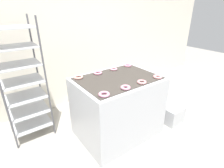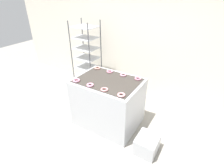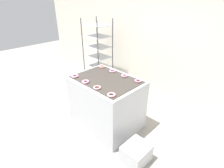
{
  "view_description": "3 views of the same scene",
  "coord_description": "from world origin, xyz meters",
  "px_view_note": "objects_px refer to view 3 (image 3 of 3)",
  "views": [
    {
      "loc": [
        -1.45,
        -1.13,
        1.94
      ],
      "look_at": [
        0.0,
        0.85,
        0.82
      ],
      "focal_mm": 28.0,
      "sensor_mm": 36.0,
      "label": 1
    },
    {
      "loc": [
        1.54,
        -1.68,
        2.47
      ],
      "look_at": [
        0.0,
        0.85,
        0.82
      ],
      "focal_mm": 28.0,
      "sensor_mm": 36.0,
      "label": 2
    },
    {
      "loc": [
        2.01,
        -1.19,
        2.3
      ],
      "look_at": [
        0.0,
        0.85,
        0.82
      ],
      "focal_mm": 28.0,
      "sensor_mm": 36.0,
      "label": 3
    }
  ],
  "objects_px": {
    "donut_near_midright": "(97,88)",
    "donut_far_midleft": "(112,71)",
    "baking_rack_cart": "(98,57)",
    "donut_far_left": "(102,66)",
    "donut_far_midright": "(124,76)",
    "donut_near_left": "(75,76)",
    "donut_far_right": "(138,81)",
    "glaze_bin": "(136,154)",
    "donut_near_right": "(111,95)",
    "donut_near_midleft": "(85,82)",
    "fryer_machine": "(106,102)"
  },
  "relations": [
    {
      "from": "donut_near_midleft",
      "to": "baking_rack_cart",
      "type": "bearing_deg",
      "value": 130.8
    },
    {
      "from": "baking_rack_cart",
      "to": "glaze_bin",
      "type": "bearing_deg",
      "value": -27.94
    },
    {
      "from": "baking_rack_cart",
      "to": "donut_near_midright",
      "type": "distance_m",
      "value": 1.71
    },
    {
      "from": "donut_far_left",
      "to": "baking_rack_cart",
      "type": "bearing_deg",
      "value": 144.6
    },
    {
      "from": "baking_rack_cart",
      "to": "donut_far_left",
      "type": "bearing_deg",
      "value": -35.4
    },
    {
      "from": "glaze_bin",
      "to": "donut_far_midleft",
      "type": "bearing_deg",
      "value": 150.88
    },
    {
      "from": "fryer_machine",
      "to": "donut_far_left",
      "type": "height_order",
      "value": "donut_far_left"
    },
    {
      "from": "fryer_machine",
      "to": "donut_near_right",
      "type": "bearing_deg",
      "value": -35.73
    },
    {
      "from": "donut_near_midleft",
      "to": "donut_far_midright",
      "type": "relative_size",
      "value": 1.01
    },
    {
      "from": "donut_near_midright",
      "to": "donut_near_left",
      "type": "bearing_deg",
      "value": 179.82
    },
    {
      "from": "donut_near_midleft",
      "to": "donut_far_right",
      "type": "height_order",
      "value": "donut_near_midleft"
    },
    {
      "from": "donut_near_left",
      "to": "donut_near_midleft",
      "type": "relative_size",
      "value": 1.06
    },
    {
      "from": "donut_far_left",
      "to": "donut_far_midleft",
      "type": "xyz_separation_m",
      "value": [
        0.32,
        -0.02,
        0.0
      ]
    },
    {
      "from": "donut_far_left",
      "to": "donut_far_midleft",
      "type": "distance_m",
      "value": 0.32
    },
    {
      "from": "donut_far_left",
      "to": "donut_far_midright",
      "type": "xyz_separation_m",
      "value": [
        0.62,
        -0.02,
        0.0
      ]
    },
    {
      "from": "donut_near_midright",
      "to": "donut_far_left",
      "type": "distance_m",
      "value": 0.9
    },
    {
      "from": "donut_near_right",
      "to": "donut_far_midright",
      "type": "relative_size",
      "value": 1.03
    },
    {
      "from": "glaze_bin",
      "to": "donut_near_right",
      "type": "xyz_separation_m",
      "value": [
        -0.5,
        -0.03,
        0.84
      ]
    },
    {
      "from": "donut_near_midright",
      "to": "donut_far_midright",
      "type": "height_order",
      "value": "same"
    },
    {
      "from": "donut_near_midright",
      "to": "donut_near_right",
      "type": "relative_size",
      "value": 0.99
    },
    {
      "from": "baking_rack_cart",
      "to": "donut_near_left",
      "type": "height_order",
      "value": "baking_rack_cart"
    },
    {
      "from": "donut_near_left",
      "to": "donut_far_right",
      "type": "xyz_separation_m",
      "value": [
        0.92,
        0.65,
        -0.0
      ]
    },
    {
      "from": "donut_far_midleft",
      "to": "fryer_machine",
      "type": "bearing_deg",
      "value": -64.34
    },
    {
      "from": "baking_rack_cart",
      "to": "glaze_bin",
      "type": "xyz_separation_m",
      "value": [
        2.1,
        -1.11,
        -0.78
      ]
    },
    {
      "from": "donut_near_right",
      "to": "donut_far_right",
      "type": "relative_size",
      "value": 1.04
    },
    {
      "from": "donut_near_midright",
      "to": "glaze_bin",
      "type": "bearing_deg",
      "value": 1.77
    },
    {
      "from": "donut_near_left",
      "to": "donut_near_right",
      "type": "relative_size",
      "value": 1.05
    },
    {
      "from": "donut_near_right",
      "to": "donut_far_left",
      "type": "height_order",
      "value": "donut_near_right"
    },
    {
      "from": "donut_near_midright",
      "to": "donut_far_left",
      "type": "bearing_deg",
      "value": 132.66
    },
    {
      "from": "donut_near_left",
      "to": "donut_far_right",
      "type": "bearing_deg",
      "value": 35.0
    },
    {
      "from": "donut_near_left",
      "to": "donut_far_right",
      "type": "relative_size",
      "value": 1.09
    },
    {
      "from": "donut_near_midleft",
      "to": "donut_near_midright",
      "type": "distance_m",
      "value": 0.29
    },
    {
      "from": "donut_far_left",
      "to": "donut_far_right",
      "type": "height_order",
      "value": "same"
    },
    {
      "from": "donut_near_midright",
      "to": "donut_far_right",
      "type": "bearing_deg",
      "value": 64.19
    },
    {
      "from": "donut_far_midleft",
      "to": "donut_far_left",
      "type": "bearing_deg",
      "value": 176.74
    },
    {
      "from": "donut_near_left",
      "to": "donut_far_midleft",
      "type": "bearing_deg",
      "value": 64.0
    },
    {
      "from": "donut_near_left",
      "to": "donut_near_right",
      "type": "distance_m",
      "value": 0.93
    },
    {
      "from": "donut_far_left",
      "to": "donut_far_midright",
      "type": "relative_size",
      "value": 1.07
    },
    {
      "from": "donut_far_left",
      "to": "donut_near_left",
      "type": "bearing_deg",
      "value": -89.84
    },
    {
      "from": "baking_rack_cart",
      "to": "glaze_bin",
      "type": "relative_size",
      "value": 4.59
    },
    {
      "from": "donut_near_midright",
      "to": "donut_far_left",
      "type": "relative_size",
      "value": 0.95
    },
    {
      "from": "glaze_bin",
      "to": "donut_near_midleft",
      "type": "relative_size",
      "value": 3.13
    },
    {
      "from": "glaze_bin",
      "to": "donut_far_left",
      "type": "xyz_separation_m",
      "value": [
        -1.43,
        0.64,
        0.84
      ]
    },
    {
      "from": "donut_near_left",
      "to": "donut_near_midright",
      "type": "xyz_separation_m",
      "value": [
        0.61,
        -0.0,
        -0.0
      ]
    },
    {
      "from": "donut_far_midleft",
      "to": "donut_near_right",
      "type": "bearing_deg",
      "value": -46.51
    },
    {
      "from": "baking_rack_cart",
      "to": "donut_near_midright",
      "type": "relative_size",
      "value": 14.27
    },
    {
      "from": "donut_near_midright",
      "to": "donut_far_midleft",
      "type": "distance_m",
      "value": 0.71
    },
    {
      "from": "donut_near_left",
      "to": "donut_far_left",
      "type": "relative_size",
      "value": 1.01
    },
    {
      "from": "baking_rack_cart",
      "to": "donut_far_left",
      "type": "relative_size",
      "value": 13.57
    },
    {
      "from": "donut_near_right",
      "to": "donut_far_right",
      "type": "bearing_deg",
      "value": 90.47
    }
  ]
}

